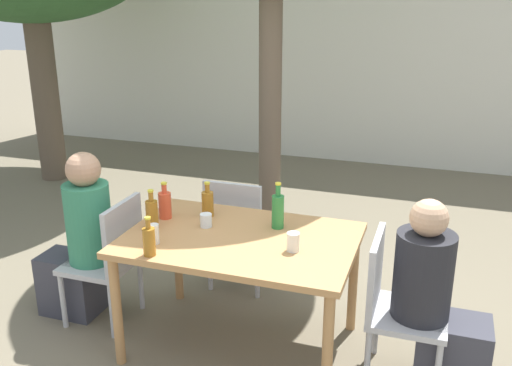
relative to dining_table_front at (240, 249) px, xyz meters
name	(u,v)px	position (x,y,z in m)	size (l,w,h in m)	color
ground_plane	(241,344)	(0.00, 0.00, -0.68)	(30.00, 30.00, 0.00)	#706651
cafe_building_wall	(360,55)	(0.00, 4.43, 0.72)	(10.00, 0.08, 2.80)	silver
dining_table_front	(240,249)	(0.00, 0.00, 0.00)	(1.40, 0.95, 0.77)	#B27F4C
patio_chair_0	(111,255)	(-0.93, 0.00, -0.19)	(0.44, 0.44, 0.89)	#B2B2B7
patio_chair_1	(393,301)	(0.93, 0.00, -0.19)	(0.44, 0.44, 0.89)	#B2B2B7
patio_chair_2	(238,228)	(-0.28, 0.71, -0.19)	(0.44, 0.44, 0.89)	#B2B2B7
person_seated_0	(80,245)	(-1.17, 0.00, -0.14)	(0.55, 0.30, 1.20)	#383842
person_seated_1	(437,307)	(1.17, 0.00, -0.18)	(0.56, 0.33, 1.14)	#383842
amber_bottle_0	(208,203)	(-0.32, 0.25, 0.17)	(0.08, 0.08, 0.24)	#9E661E
green_bottle_1	(278,210)	(0.18, 0.21, 0.20)	(0.08, 0.08, 0.30)	#287A38
amber_bottle_2	(152,213)	(-0.57, -0.05, 0.18)	(0.08, 0.08, 0.25)	#9E661E
soda_bottle_3	(165,204)	(-0.57, 0.13, 0.18)	(0.08, 0.08, 0.25)	#DB4C2D
amber_bottle_4	(149,241)	(-0.40, -0.40, 0.17)	(0.07, 0.07, 0.23)	#9E661E
drinking_glass_0	(206,220)	(-0.26, 0.08, 0.13)	(0.08, 0.08, 0.09)	white
drinking_glass_1	(293,242)	(0.35, -0.08, 0.14)	(0.07, 0.07, 0.11)	silver
drinking_glass_2	(154,234)	(-0.45, -0.25, 0.14)	(0.06, 0.06, 0.12)	silver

